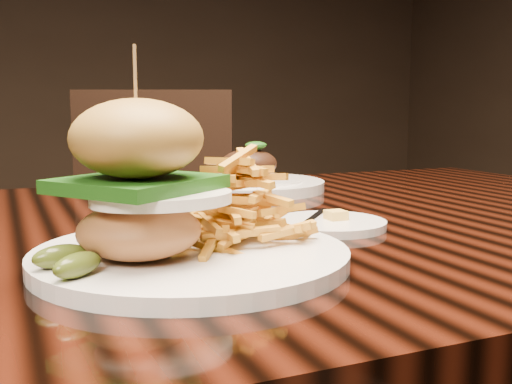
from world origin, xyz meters
name	(u,v)px	position (x,y,z in m)	size (l,w,h in m)	color
dining_table	(203,279)	(0.00, 0.00, 0.67)	(1.60, 0.90, 0.75)	black
burger_plate	(189,207)	(-0.08, -0.20, 0.81)	(0.30, 0.30, 0.20)	silver
side_saucer	(329,223)	(0.13, -0.10, 0.76)	(0.14, 0.14, 0.02)	silver
ramekin	(211,211)	(0.01, -0.02, 0.77)	(0.08, 0.08, 0.04)	silver
far_dish	(249,181)	(0.17, 0.26, 0.77)	(0.27, 0.27, 0.09)	silver
chair_far	(149,238)	(0.13, 0.88, 0.54)	(0.60, 0.61, 0.95)	black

